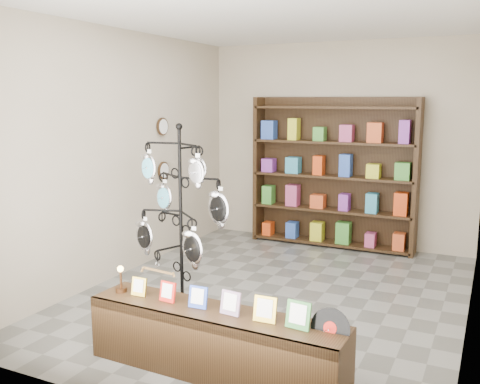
{
  "coord_description": "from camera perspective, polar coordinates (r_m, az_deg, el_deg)",
  "views": [
    {
      "loc": [
        2.14,
        -5.31,
        2.16
      ],
      "look_at": [
        0.06,
        -1.0,
        1.33
      ],
      "focal_mm": 40.0,
      "sensor_mm": 36.0,
      "label": 1
    }
  ],
  "objects": [
    {
      "name": "back_shelving",
      "position": [
        7.98,
        9.89,
        1.53
      ],
      "size": [
        2.42,
        0.36,
        2.2
      ],
      "color": "black",
      "rests_on": "ground"
    },
    {
      "name": "display_tree",
      "position": [
        5.04,
        -6.35,
        -2.06
      ],
      "size": [
        1.01,
        0.97,
        1.95
      ],
      "rotation": [
        0.0,
        0.0,
        -0.22
      ],
      "color": "black",
      "rests_on": "ground"
    },
    {
      "name": "room_envelope",
      "position": [
        5.73,
        3.79,
        6.7
      ],
      "size": [
        5.0,
        5.0,
        5.0
      ],
      "color": "#B5A791",
      "rests_on": "ground"
    },
    {
      "name": "ground",
      "position": [
        6.12,
        3.59,
        -10.87
      ],
      "size": [
        5.0,
        5.0,
        0.0
      ],
      "primitive_type": "plane",
      "color": "slate",
      "rests_on": "ground"
    },
    {
      "name": "wall_clocks",
      "position": [
        7.39,
        -8.21,
        4.6
      ],
      "size": [
        0.03,
        0.24,
        0.84
      ],
      "color": "black",
      "rests_on": "ground"
    },
    {
      "name": "front_shelf",
      "position": [
        4.4,
        -2.74,
        -15.7
      ],
      "size": [
        2.16,
        0.51,
        0.76
      ],
      "rotation": [
        0.0,
        0.0,
        -0.03
      ],
      "color": "black",
      "rests_on": "ground"
    }
  ]
}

